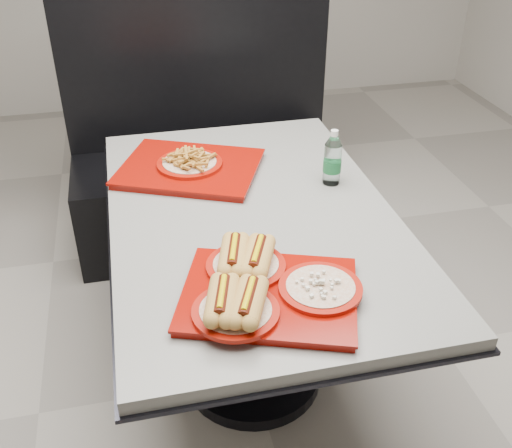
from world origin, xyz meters
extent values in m
plane|color=#9A948A|center=(0.00, 0.00, 0.00)|extent=(6.00, 6.00, 0.00)
cylinder|color=black|center=(0.00, 0.00, 0.03)|extent=(0.52, 0.52, 0.05)
cylinder|color=black|center=(0.00, 0.00, 0.38)|extent=(0.11, 0.11, 0.66)
cube|color=black|center=(0.00, 0.00, 0.70)|extent=(0.92, 1.42, 0.01)
cube|color=gray|center=(0.00, 0.00, 0.73)|extent=(0.90, 1.40, 0.04)
cube|color=black|center=(0.00, 1.02, 0.23)|extent=(1.30, 0.55, 0.45)
cube|color=black|center=(0.00, 1.26, 0.80)|extent=(1.30, 0.10, 1.10)
cube|color=#7C0A03|center=(-0.05, -0.44, 0.76)|extent=(0.53, 0.47, 0.02)
cube|color=#7C0A03|center=(-0.05, -0.44, 0.77)|extent=(0.54, 0.48, 0.01)
cylinder|color=#8D0E04|center=(-0.15, -0.50, 0.78)|extent=(0.22, 0.22, 0.01)
cylinder|color=beige|center=(-0.15, -0.50, 0.79)|extent=(0.18, 0.18, 0.00)
cylinder|color=#8D0E04|center=(-0.09, -0.32, 0.78)|extent=(0.22, 0.22, 0.01)
cylinder|color=beige|center=(-0.09, -0.32, 0.79)|extent=(0.18, 0.18, 0.00)
cylinder|color=#8D0E04|center=(0.08, -0.46, 0.78)|extent=(0.22, 0.22, 0.01)
cylinder|color=beige|center=(0.08, -0.46, 0.79)|extent=(0.18, 0.18, 0.00)
cube|color=#7C0A03|center=(-0.16, 0.32, 0.76)|extent=(0.58, 0.53, 0.02)
cube|color=#7C0A03|center=(-0.16, 0.32, 0.77)|extent=(0.59, 0.54, 0.01)
cylinder|color=#8D0E04|center=(-0.16, 0.32, 0.78)|extent=(0.23, 0.23, 0.01)
cylinder|color=beige|center=(-0.16, 0.32, 0.79)|extent=(0.19, 0.19, 0.01)
cylinder|color=silver|center=(0.31, 0.13, 0.82)|extent=(0.06, 0.06, 0.15)
cylinder|color=#175E2E|center=(0.31, 0.13, 0.82)|extent=(0.06, 0.06, 0.04)
cone|color=silver|center=(0.31, 0.13, 0.91)|extent=(0.06, 0.06, 0.03)
cylinder|color=silver|center=(0.31, 0.13, 0.94)|extent=(0.03, 0.03, 0.02)
camera|label=1|loc=(-0.36, -1.61, 1.75)|focal=42.00mm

